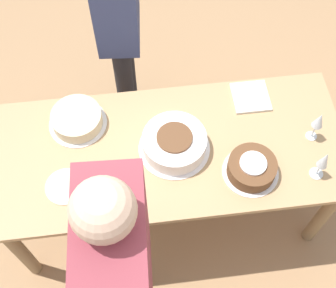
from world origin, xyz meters
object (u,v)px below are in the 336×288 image
(person_cutting, at_px, (121,268))
(person_watching, at_px, (117,4))
(wine_glass_far, at_px, (324,161))
(cake_back_decorated, at_px, (77,119))
(cake_center_white, at_px, (174,143))
(cake_front_chocolate, at_px, (252,168))
(wine_glass_near, at_px, (319,121))

(person_cutting, xyz_separation_m, person_watching, (0.08, 1.39, -0.01))
(wine_glass_far, relative_size, person_cutting, 0.12)
(cake_back_decorated, bearing_deg, cake_center_white, -23.39)
(wine_glass_far, height_order, person_cutting, person_cutting)
(cake_center_white, height_order, cake_back_decorated, cake_center_white)
(person_watching, bearing_deg, cake_center_white, 20.78)
(cake_center_white, bearing_deg, cake_front_chocolate, -27.07)
(wine_glass_near, distance_m, person_watching, 1.19)
(person_cutting, bearing_deg, person_watching, -0.14)
(cake_center_white, distance_m, cake_front_chocolate, 0.39)
(cake_center_white, distance_m, person_cutting, 0.75)
(cake_front_chocolate, height_order, person_cutting, person_cutting)
(wine_glass_far, bearing_deg, person_watching, 132.10)
(cake_front_chocolate, bearing_deg, wine_glass_near, 24.90)
(wine_glass_near, distance_m, wine_glass_far, 0.21)
(cake_front_chocolate, relative_size, person_watching, 0.16)
(cake_front_chocolate, distance_m, person_cutting, 0.83)
(wine_glass_far, bearing_deg, wine_glass_near, 80.77)
(cake_center_white, xyz_separation_m, cake_back_decorated, (-0.47, 0.20, -0.01))
(cake_front_chocolate, bearing_deg, person_watching, 121.31)
(cake_center_white, xyz_separation_m, cake_front_chocolate, (0.35, -0.18, -0.01))
(wine_glass_near, bearing_deg, cake_back_decorated, 169.30)
(cake_front_chocolate, bearing_deg, wine_glass_far, -8.52)
(cake_front_chocolate, bearing_deg, cake_center_white, 152.93)
(person_cutting, bearing_deg, wine_glass_far, -63.09)
(wine_glass_near, xyz_separation_m, wine_glass_far, (-0.03, -0.21, -0.01))
(cake_center_white, relative_size, cake_back_decorated, 1.20)
(wine_glass_near, xyz_separation_m, person_watching, (-0.91, 0.76, 0.14))
(cake_center_white, xyz_separation_m, wine_glass_near, (0.70, -0.02, 0.09))
(wine_glass_far, height_order, person_watching, person_watching)
(cake_front_chocolate, xyz_separation_m, person_cutting, (-0.63, -0.47, 0.25))
(cake_back_decorated, height_order, person_watching, person_watching)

